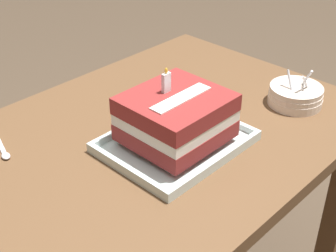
% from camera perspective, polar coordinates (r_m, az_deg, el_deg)
% --- Properties ---
extents(dining_table, '(1.00, 0.74, 0.72)m').
position_cam_1_polar(dining_table, '(1.24, -0.82, -4.74)').
color(dining_table, brown).
rests_on(dining_table, ground_plane).
extents(foil_tray, '(0.31, 0.25, 0.02)m').
position_cam_1_polar(foil_tray, '(1.11, 0.91, -2.03)').
color(foil_tray, silver).
rests_on(foil_tray, dining_table).
extents(birthday_cake, '(0.21, 0.20, 0.16)m').
position_cam_1_polar(birthday_cake, '(1.07, 0.94, 1.07)').
color(birthday_cake, maroon).
rests_on(birthday_cake, foil_tray).
extents(bowl_stack, '(0.14, 0.14, 0.11)m').
position_cam_1_polar(bowl_stack, '(1.31, 14.79, 3.52)').
color(bowl_stack, silver).
rests_on(bowl_stack, dining_table).
extents(serving_spoon_near_tray, '(0.06, 0.15, 0.01)m').
position_cam_1_polar(serving_spoon_near_tray, '(1.16, -18.90, -2.62)').
color(serving_spoon_near_tray, silver).
rests_on(serving_spoon_near_tray, dining_table).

